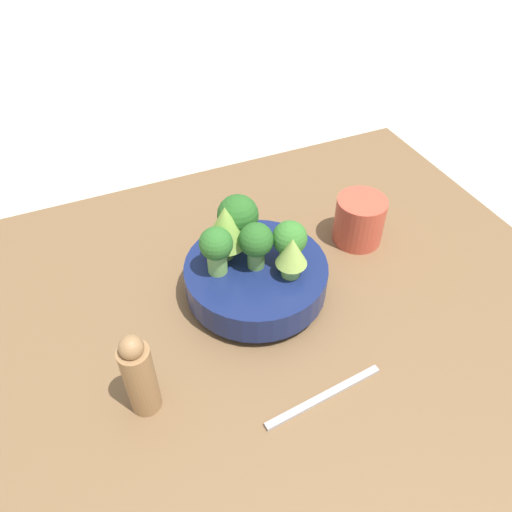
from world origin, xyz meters
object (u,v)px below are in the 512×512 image
Objects in this scene: pepper_mill at (139,376)px; bowl at (256,277)px; fork at (324,397)px; cup at (359,220)px.

bowl is at bearing 30.51° from pepper_mill.
fork is (0.22, -0.09, -0.06)m from pepper_mill.
bowl is 0.21m from fork.
fork is at bearing -129.14° from cup.
cup is 0.48× the size of fork.
pepper_mill is at bearing 158.63° from fork.
bowl reaches higher than fork.
pepper_mill reaches higher than cup.
bowl is 2.55× the size of cup.
cup is at bearing 50.86° from fork.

